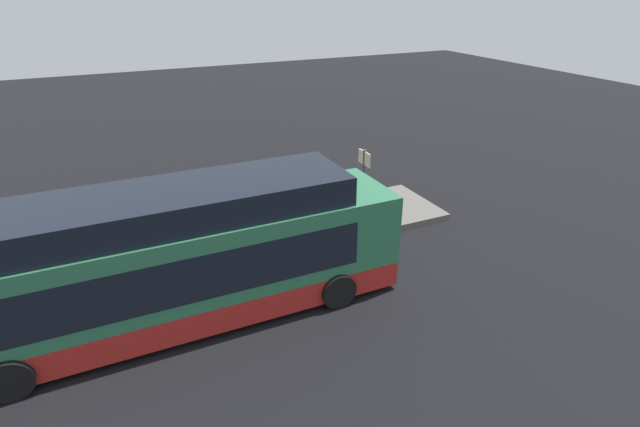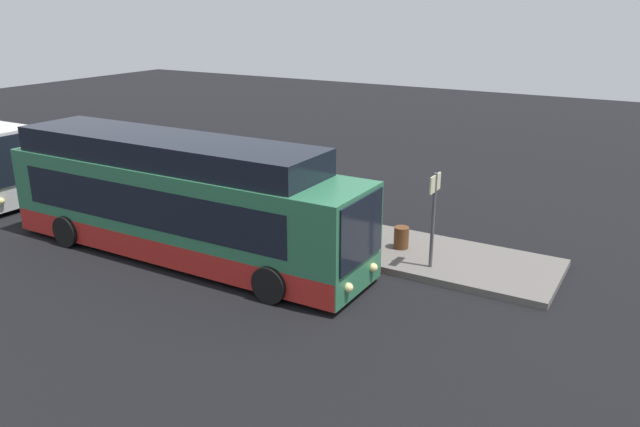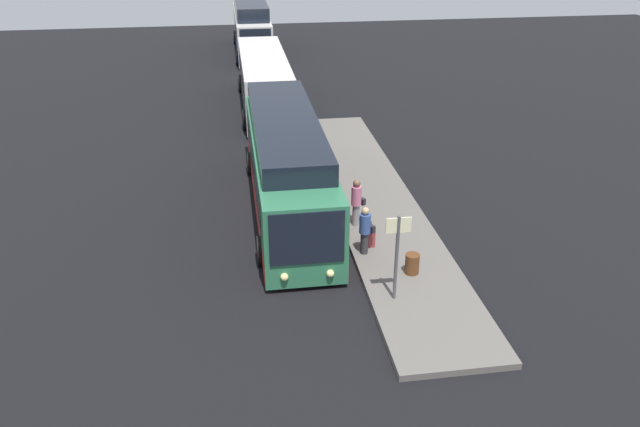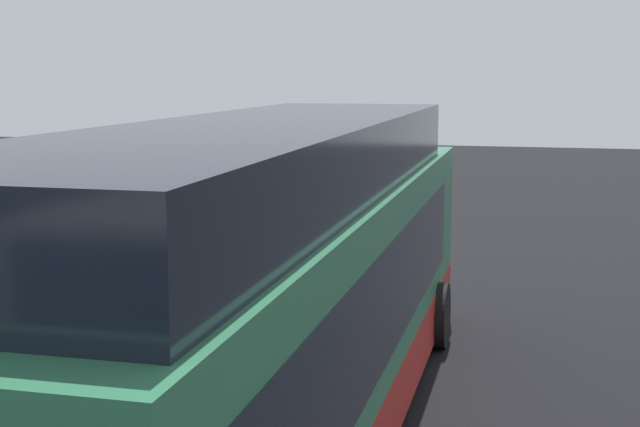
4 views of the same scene
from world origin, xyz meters
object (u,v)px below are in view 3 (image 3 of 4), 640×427
object	(u,v)px
trash_bin	(412,264)
sign_post	(397,248)
bus_second	(264,82)
bus_third	(252,29)
suitcase	(371,236)
passenger_boarding	(365,229)
bus_lead	(287,169)
passenger_waiting	(357,200)

from	to	relation	value
trash_bin	sign_post	bearing A→B (deg)	-35.08
bus_second	bus_third	world-z (taller)	bus_third
bus_second	suitcase	world-z (taller)	bus_second
bus_third	passenger_boarding	xyz separation A→B (m)	(31.70, 2.10, -0.65)
sign_post	bus_second	bearing A→B (deg)	-173.09
bus_lead	passenger_waiting	size ratio (longest dim) A/B	6.73
suitcase	sign_post	world-z (taller)	sign_post
bus_lead	bus_third	world-z (taller)	bus_third
bus_lead	bus_second	world-z (taller)	bus_lead
bus_second	suitcase	distance (m)	16.98
bus_lead	bus_third	distance (m)	27.53
bus_second	sign_post	world-z (taller)	bus_second
passenger_boarding	suitcase	xyz separation A→B (m)	(-0.47, 0.31, -0.57)
bus_second	trash_bin	distance (m)	18.99
bus_second	passenger_waiting	size ratio (longest dim) A/B	6.34
suitcase	sign_post	distance (m)	3.43
bus_lead	sign_post	bearing A→B (deg)	19.44
sign_post	trash_bin	size ratio (longest dim) A/B	4.10
bus_third	passenger_waiting	size ratio (longest dim) A/B	6.71
suitcase	trash_bin	world-z (taller)	suitcase
passenger_waiting	bus_second	bearing A→B (deg)	154.51
bus_third	passenger_waiting	distance (m)	29.80
passenger_boarding	passenger_waiting	xyz separation A→B (m)	(-1.99, 0.11, 0.06)
sign_post	trash_bin	bearing A→B (deg)	144.92
bus_lead	passenger_waiting	xyz separation A→B (m)	(2.18, 2.22, -0.44)
bus_lead	bus_third	size ratio (longest dim) A/B	1.00
bus_lead	suitcase	world-z (taller)	bus_lead
sign_post	passenger_boarding	bearing A→B (deg)	-173.30
bus_second	bus_third	distance (m)	14.44
bus_second	passenger_waiting	xyz separation A→B (m)	(15.27, 2.22, -0.30)
bus_third	sign_post	xyz separation A→B (m)	(34.37, 2.42, 0.14)
trash_bin	bus_second	bearing A→B (deg)	-170.00
passenger_waiting	suitcase	bearing A→B (deg)	-26.51
passenger_boarding	trash_bin	xyz separation A→B (m)	(1.42, 1.19, -0.57)
bus_third	sign_post	distance (m)	34.46
bus_third	suitcase	distance (m)	31.34
bus_lead	sign_post	size ratio (longest dim) A/B	4.40
sign_post	trash_bin	world-z (taller)	sign_post
passenger_boarding	sign_post	distance (m)	2.80
passenger_waiting	suitcase	distance (m)	1.65
bus_third	trash_bin	distance (m)	33.30
passenger_waiting	sign_post	world-z (taller)	sign_post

